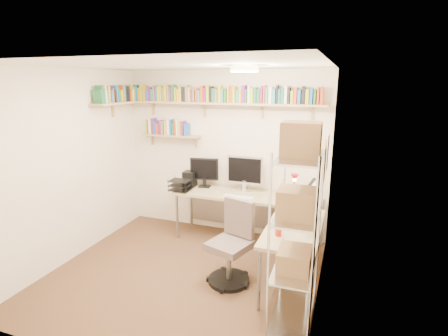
{
  "coord_description": "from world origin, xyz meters",
  "views": [
    {
      "loc": [
        1.79,
        -3.48,
        2.34
      ],
      "look_at": [
        0.34,
        0.55,
        1.27
      ],
      "focal_mm": 28.0,
      "sensor_mm": 36.0,
      "label": 1
    }
  ],
  "objects": [
    {
      "name": "office_chair",
      "position": [
        0.6,
        0.1,
        0.41
      ],
      "size": [
        0.55,
        0.56,
        0.99
      ],
      "rotation": [
        0.0,
        0.0,
        -0.31
      ],
      "color": "black",
      "rests_on": "ground"
    },
    {
      "name": "corner_desk",
      "position": [
        0.49,
        0.94,
        0.73
      ],
      "size": [
        2.26,
        1.87,
        1.27
      ],
      "color": "tan",
      "rests_on": "ground"
    },
    {
      "name": "wire_rack",
      "position": [
        1.42,
        -0.54,
        1.24
      ],
      "size": [
        0.4,
        0.79,
        2.01
      ],
      "rotation": [
        0.0,
        0.0,
        0.02
      ],
      "color": "silver",
      "rests_on": "ground"
    },
    {
      "name": "wall_shelves",
      "position": [
        -0.43,
        1.3,
        2.03
      ],
      "size": [
        3.12,
        1.09,
        0.8
      ],
      "color": "tan",
      "rests_on": "ground"
    },
    {
      "name": "ground",
      "position": [
        0.0,
        0.0,
        0.0
      ],
      "size": [
        3.2,
        3.2,
        0.0
      ],
      "primitive_type": "plane",
      "color": "#4E3721",
      "rests_on": "ground"
    },
    {
      "name": "room_shell",
      "position": [
        0.0,
        0.0,
        1.55
      ],
      "size": [
        3.24,
        3.04,
        2.52
      ],
      "color": "beige",
      "rests_on": "ground"
    }
  ]
}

